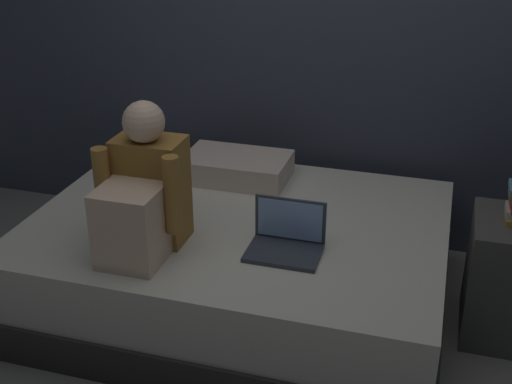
{
  "coord_description": "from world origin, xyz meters",
  "views": [
    {
      "loc": [
        0.7,
        -2.42,
        1.97
      ],
      "look_at": [
        -0.05,
        0.1,
        0.73
      ],
      "focal_mm": 47.08,
      "sensor_mm": 36.0,
      "label": 1
    }
  ],
  "objects_px": {
    "bed": "(239,262)",
    "pillow": "(237,167)",
    "person_sitting": "(143,196)",
    "laptop": "(286,239)"
  },
  "relations": [
    {
      "from": "bed",
      "to": "pillow",
      "type": "relative_size",
      "value": 3.57
    },
    {
      "from": "pillow",
      "to": "bed",
      "type": "bearing_deg",
      "value": -70.92
    },
    {
      "from": "bed",
      "to": "person_sitting",
      "type": "xyz_separation_m",
      "value": [
        -0.31,
        -0.38,
        0.49
      ]
    },
    {
      "from": "person_sitting",
      "to": "laptop",
      "type": "xyz_separation_m",
      "value": [
        0.6,
        0.15,
        -0.2
      ]
    },
    {
      "from": "bed",
      "to": "laptop",
      "type": "xyz_separation_m",
      "value": [
        0.29,
        -0.23,
        0.3
      ]
    },
    {
      "from": "laptop",
      "to": "bed",
      "type": "bearing_deg",
      "value": 141.85
    },
    {
      "from": "bed",
      "to": "pillow",
      "type": "xyz_separation_m",
      "value": [
        -0.16,
        0.45,
        0.31
      ]
    },
    {
      "from": "laptop",
      "to": "pillow",
      "type": "relative_size",
      "value": 0.57
    },
    {
      "from": "person_sitting",
      "to": "pillow",
      "type": "relative_size",
      "value": 1.17
    },
    {
      "from": "person_sitting",
      "to": "pillow",
      "type": "distance_m",
      "value": 0.86
    }
  ]
}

